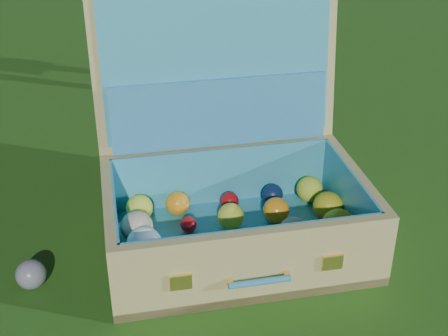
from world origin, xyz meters
TOP-DOWN VIEW (x-y plane):
  - ground at (0.00, 0.00)m, footprint 60.00×60.00m
  - stray_ball at (-0.58, -0.03)m, footprint 0.07×0.07m
  - suitcase at (-0.04, 0.02)m, footprint 0.75×0.65m

SIDE VIEW (x-z plane):
  - ground at x=0.00m, z-range 0.00..0.00m
  - stray_ball at x=-0.58m, z-range 0.00..0.07m
  - suitcase at x=-0.04m, z-range -0.14..0.50m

